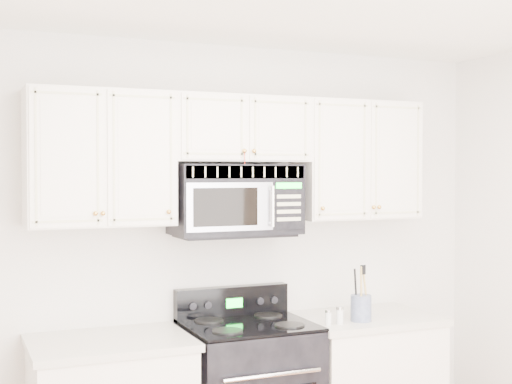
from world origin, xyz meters
TOP-DOWN VIEW (x-y plane):
  - room at (0.00, 0.00)m, footprint 3.51×3.51m
  - upper_cabinets at (-0.00, 1.58)m, footprint 2.44×0.37m
  - microwave at (-0.02, 1.56)m, footprint 0.75×0.42m
  - utensil_crock at (0.69, 1.30)m, footprint 0.13×0.13m
  - shaker_salt at (0.45, 1.27)m, footprint 0.04×0.04m
  - shaker_pepper at (0.53, 1.27)m, footprint 0.04×0.04m

SIDE VIEW (x-z plane):
  - shaker_salt at x=0.45m, z-range 0.92..1.01m
  - shaker_pepper at x=0.53m, z-range 0.92..1.02m
  - utensil_crock at x=0.69m, z-range 0.84..1.17m
  - room at x=0.00m, z-range 0.00..2.60m
  - microwave at x=-0.02m, z-range 1.45..1.86m
  - upper_cabinets at x=0.00m, z-range 1.56..2.31m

